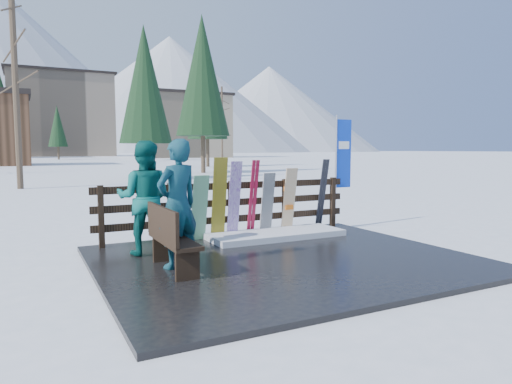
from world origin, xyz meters
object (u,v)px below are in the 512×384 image
snowboard_1 (200,208)px  snowboard_5 (289,200)px  person_front (178,204)px  bench (169,237)px  rental_flag (342,158)px  person_back (144,198)px  snowboard_2 (219,198)px  snowboard_4 (267,204)px  snowboard_0 (178,208)px  snowboard_3 (234,200)px

snowboard_1 → snowboard_5: 2.06m
snowboard_1 → person_front: 2.04m
bench → rental_flag: (4.83, 2.17, 1.09)m
bench → person_front: 0.52m
person_front → person_back: (-0.24, 1.11, -0.01)m
snowboard_2 → person_back: 1.78m
rental_flag → snowboard_2: bearing=-175.2°
snowboard_1 → snowboard_4: 1.51m
bench → snowboard_0: 2.05m
person_back → snowboard_4: bearing=-143.4°
bench → snowboard_5: 3.75m
bench → snowboard_4: size_ratio=1.13×
rental_flag → person_front: 5.11m
rental_flag → person_back: rental_flag is taller
snowboard_3 → person_back: bearing=-161.8°
bench → person_back: person_back is taller
bench → snowboard_4: bearing=35.4°
snowboard_0 → person_back: (-0.80, -0.65, 0.29)m
snowboard_4 → snowboard_5: size_ratio=0.93×
bench → snowboard_3: snowboard_3 is taller
snowboard_1 → person_back: size_ratio=0.68×
rental_flag → person_back: (-4.89, -0.92, -0.63)m
snowboard_5 → person_back: size_ratio=0.73×
bench → snowboard_1: snowboard_1 is taller
snowboard_0 → snowboard_1: size_ratio=1.04×
bench → snowboard_2: (1.58, 1.90, 0.31)m
bench → snowboard_0: size_ratio=1.08×
snowboard_2 → snowboard_4: snowboard_2 is taller
snowboard_0 → bench: bearing=-111.0°
snowboard_4 → rental_flag: (2.15, 0.27, 0.95)m
snowboard_3 → person_back: (-1.98, -0.65, 0.19)m
snowboard_4 → person_front: (-2.50, -1.76, 0.32)m
snowboard_1 → snowboard_2: snowboard_2 is taller
bench → snowboard_4: (2.68, 1.90, 0.14)m
person_back → snowboard_0: bearing=-117.4°
snowboard_1 → person_front: person_front is taller
person_front → snowboard_2: bearing=-148.7°
snowboard_2 → person_front: (-1.41, -1.76, 0.16)m
snowboard_1 → snowboard_5: bearing=0.0°
rental_flag → person_back: 5.02m
snowboard_4 → snowboard_5: 0.54m
snowboard_3 → snowboard_4: snowboard_3 is taller
snowboard_0 → snowboard_1: bearing=0.0°
person_back → person_front: bearing=125.6°
snowboard_0 → person_back: person_back is taller
snowboard_1 → snowboard_3: (0.75, 0.00, 0.13)m
snowboard_1 → bench: bearing=-121.5°
bench → snowboard_3: bearing=44.8°
person_front → snowboard_5: bearing=-170.1°
snowboard_0 → snowboard_2: (0.85, 0.00, 0.14)m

